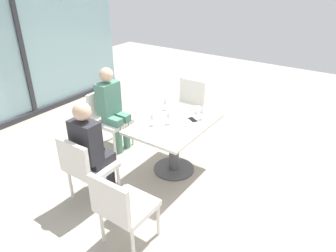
# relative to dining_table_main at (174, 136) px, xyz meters

# --- Properties ---
(ground_plane) EXTENTS (12.00, 12.00, 0.00)m
(ground_plane) POSITION_rel_dining_table_main_xyz_m (0.00, 0.00, -0.53)
(ground_plane) COLOR #A89E8E
(window_wall_backdrop) EXTENTS (4.41, 0.10, 2.70)m
(window_wall_backdrop) POSITION_rel_dining_table_main_xyz_m (0.00, 3.20, 0.68)
(window_wall_backdrop) COLOR #90B7BC
(window_wall_backdrop) RESTS_ON ground_plane
(dining_table_main) EXTENTS (1.19, 0.83, 0.73)m
(dining_table_main) POSITION_rel_dining_table_main_xyz_m (0.00, 0.00, 0.00)
(dining_table_main) COLOR silver
(dining_table_main) RESTS_ON ground_plane
(chair_far_left) EXTENTS (0.50, 0.46, 0.87)m
(chair_far_left) POSITION_rel_dining_table_main_xyz_m (-1.11, 0.48, -0.04)
(chair_far_left) COLOR silver
(chair_far_left) RESTS_ON ground_plane
(chair_near_window) EXTENTS (0.46, 0.51, 0.87)m
(chair_near_window) POSITION_rel_dining_table_main_xyz_m (0.00, 1.21, -0.04)
(chair_near_window) COLOR silver
(chair_near_window) RESTS_ON ground_plane
(chair_side_end) EXTENTS (0.50, 0.46, 0.87)m
(chair_side_end) POSITION_rel_dining_table_main_xyz_m (-1.38, -0.32, -0.04)
(chair_side_end) COLOR silver
(chair_side_end) RESTS_ON ground_plane
(chair_far_right) EXTENTS (0.50, 0.46, 0.87)m
(chair_far_right) POSITION_rel_dining_table_main_xyz_m (1.11, 0.48, -0.04)
(chair_far_right) COLOR silver
(chair_far_right) RESTS_ON ground_plane
(person_far_left) EXTENTS (0.39, 0.34, 1.26)m
(person_far_left) POSITION_rel_dining_table_main_xyz_m (-1.00, 0.48, 0.17)
(person_far_left) COLOR #28282D
(person_far_left) RESTS_ON ground_plane
(person_near_window) EXTENTS (0.34, 0.39, 1.26)m
(person_near_window) POSITION_rel_dining_table_main_xyz_m (-0.00, 1.11, 0.17)
(person_near_window) COLOR #4C7F6B
(person_near_window) RESTS_ON ground_plane
(wine_glass_0) EXTENTS (0.07, 0.07, 0.18)m
(wine_glass_0) POSITION_rel_dining_table_main_xyz_m (0.29, -0.24, 0.33)
(wine_glass_0) COLOR silver
(wine_glass_0) RESTS_ON dining_table_main
(wine_glass_1) EXTENTS (0.07, 0.07, 0.18)m
(wine_glass_1) POSITION_rel_dining_table_main_xyz_m (0.27, 0.32, 0.33)
(wine_glass_1) COLOR silver
(wine_glass_1) RESTS_ON dining_table_main
(wine_glass_2) EXTENTS (0.07, 0.07, 0.18)m
(wine_glass_2) POSITION_rel_dining_table_main_xyz_m (-0.22, 0.18, 0.33)
(wine_glass_2) COLOR silver
(wine_glass_2) RESTS_ON dining_table_main
(wine_glass_3) EXTENTS (0.07, 0.07, 0.18)m
(wine_glass_3) POSITION_rel_dining_table_main_xyz_m (-0.07, 0.04, 0.33)
(wine_glass_3) COLOR silver
(wine_glass_3) RESTS_ON dining_table_main
(coffee_cup) EXTENTS (0.08, 0.08, 0.09)m
(coffee_cup) POSITION_rel_dining_table_main_xyz_m (0.44, -0.09, 0.24)
(coffee_cup) COLOR white
(coffee_cup) RESTS_ON dining_table_main
(cell_phone_on_table) EXTENTS (0.13, 0.16, 0.01)m
(cell_phone_on_table) POSITION_rel_dining_table_main_xyz_m (0.20, -0.15, 0.20)
(cell_phone_on_table) COLOR black
(cell_phone_on_table) RESTS_ON dining_table_main
(handbag_0) EXTENTS (0.31, 0.18, 0.28)m
(handbag_0) POSITION_rel_dining_table_main_xyz_m (-1.05, -0.01, -0.39)
(handbag_0) COLOR silver
(handbag_0) RESTS_ON ground_plane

